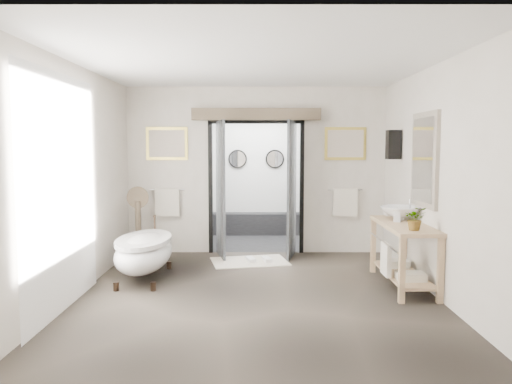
# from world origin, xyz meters

# --- Properties ---
(ground_plane) EXTENTS (5.00, 5.00, 0.00)m
(ground_plane) POSITION_xyz_m (0.00, 0.00, 0.00)
(ground_plane) COLOR brown
(room_shell) EXTENTS (4.52, 5.02, 2.91)m
(room_shell) POSITION_xyz_m (-0.04, -0.12, 1.86)
(room_shell) COLOR beige
(room_shell) RESTS_ON ground_plane
(shower_room) EXTENTS (2.22, 2.01, 2.51)m
(shower_room) POSITION_xyz_m (0.00, 3.99, 0.91)
(shower_room) COLOR #242427
(shower_room) RESTS_ON ground_plane
(back_wall_dressing) EXTENTS (3.82, 0.79, 2.52)m
(back_wall_dressing) POSITION_xyz_m (0.00, 2.32, 1.56)
(back_wall_dressing) COLOR black
(back_wall_dressing) RESTS_ON ground_plane
(clawfoot_tub) EXTENTS (0.74, 1.65, 0.81)m
(clawfoot_tub) POSITION_xyz_m (-1.58, 0.71, 0.39)
(clawfoot_tub) COLOR #2F2118
(clawfoot_tub) RESTS_ON ground_plane
(vanity) EXTENTS (0.57, 1.60, 0.85)m
(vanity) POSITION_xyz_m (1.95, 0.35, 0.51)
(vanity) COLOR tan
(vanity) RESTS_ON ground_plane
(pedestal_mirror) EXTENTS (0.36, 0.23, 1.22)m
(pedestal_mirror) POSITION_xyz_m (-1.94, 1.89, 0.52)
(pedestal_mirror) COLOR brown
(pedestal_mirror) RESTS_ON ground_plane
(rug) EXTENTS (1.34, 1.03, 0.01)m
(rug) POSITION_xyz_m (-0.11, 1.76, 0.01)
(rug) COLOR beige
(rug) RESTS_ON ground_plane
(slippers) EXTENTS (0.44, 0.30, 0.05)m
(slippers) POSITION_xyz_m (0.04, 1.76, 0.04)
(slippers) COLOR white
(slippers) RESTS_ON rug
(basin) EXTENTS (0.59, 0.59, 0.19)m
(basin) POSITION_xyz_m (2.01, 0.68, 0.94)
(basin) COLOR white
(basin) RESTS_ON vanity
(plant) EXTENTS (0.30, 0.27, 0.29)m
(plant) POSITION_xyz_m (1.95, -0.18, 1.00)
(plant) COLOR gray
(plant) RESTS_ON vanity
(soap_bottle_a) EXTENTS (0.12, 0.12, 0.20)m
(soap_bottle_a) POSITION_xyz_m (1.93, 0.51, 0.95)
(soap_bottle_a) COLOR gray
(soap_bottle_a) RESTS_ON vanity
(soap_bottle_b) EXTENTS (0.17, 0.17, 0.17)m
(soap_bottle_b) POSITION_xyz_m (1.95, 1.09, 0.94)
(soap_bottle_b) COLOR gray
(soap_bottle_b) RESTS_ON vanity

